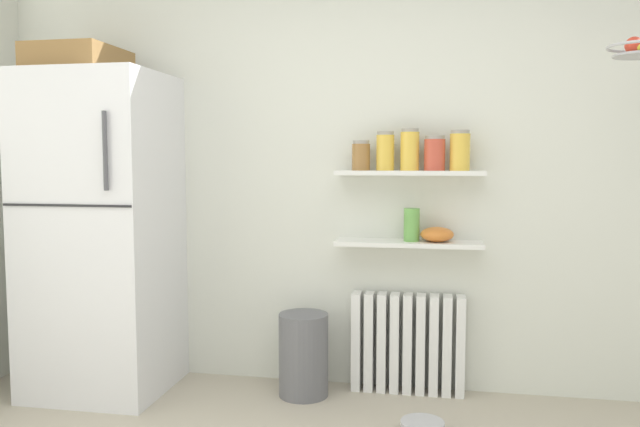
% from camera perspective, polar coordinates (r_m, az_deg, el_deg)
% --- Properties ---
extents(back_wall, '(7.04, 0.10, 2.60)m').
position_cam_1_polar(back_wall, '(3.68, 4.21, 4.42)').
color(back_wall, silver).
rests_on(back_wall, ground_plane).
extents(refrigerator, '(0.74, 0.71, 1.96)m').
position_cam_1_polar(refrigerator, '(3.79, -19.31, -1.29)').
color(refrigerator, silver).
rests_on(refrigerator, ground_plane).
extents(radiator, '(0.64, 0.12, 0.57)m').
position_cam_1_polar(radiator, '(3.68, 8.00, -11.64)').
color(radiator, white).
rests_on(radiator, ground_plane).
extents(wall_shelf_lower, '(0.82, 0.22, 0.02)m').
position_cam_1_polar(wall_shelf_lower, '(3.53, 8.09, -2.71)').
color(wall_shelf_lower, white).
extents(wall_shelf_upper, '(0.82, 0.22, 0.02)m').
position_cam_1_polar(wall_shelf_upper, '(3.50, 8.16, 3.69)').
color(wall_shelf_upper, white).
extents(storage_jar_0, '(0.10, 0.10, 0.17)m').
position_cam_1_polar(storage_jar_0, '(3.52, 3.76, 5.29)').
color(storage_jar_0, olive).
rests_on(storage_jar_0, wall_shelf_upper).
extents(storage_jar_1, '(0.10, 0.10, 0.22)m').
position_cam_1_polar(storage_jar_1, '(3.51, 5.97, 5.67)').
color(storage_jar_1, yellow).
rests_on(storage_jar_1, wall_shelf_upper).
extents(storage_jar_2, '(0.10, 0.10, 0.23)m').
position_cam_1_polar(storage_jar_2, '(3.50, 8.19, 5.78)').
color(storage_jar_2, yellow).
rests_on(storage_jar_2, wall_shelf_upper).
extents(storage_jar_3, '(0.11, 0.11, 0.19)m').
position_cam_1_polar(storage_jar_3, '(3.50, 10.41, 5.41)').
color(storage_jar_3, '#C64C38').
rests_on(storage_jar_3, wall_shelf_upper).
extents(storage_jar_4, '(0.11, 0.11, 0.22)m').
position_cam_1_polar(storage_jar_4, '(3.50, 12.64, 5.61)').
color(storage_jar_4, yellow).
rests_on(storage_jar_4, wall_shelf_upper).
extents(vase, '(0.09, 0.09, 0.18)m').
position_cam_1_polar(vase, '(3.52, 8.36, -1.02)').
color(vase, '#66A84C').
rests_on(vase, wall_shelf_lower).
extents(shelf_bowl, '(0.18, 0.18, 0.08)m').
position_cam_1_polar(shelf_bowl, '(3.52, 10.62, -1.88)').
color(shelf_bowl, orange).
rests_on(shelf_bowl, wall_shelf_lower).
extents(trash_bin, '(0.28, 0.28, 0.47)m').
position_cam_1_polar(trash_bin, '(3.61, -1.51, -12.75)').
color(trash_bin, slate).
rests_on(trash_bin, ground_plane).
extents(pet_food_bowl, '(0.22, 0.22, 0.05)m').
position_cam_1_polar(pet_food_bowl, '(3.28, 9.33, -18.61)').
color(pet_food_bowl, '#B7B7BC').
rests_on(pet_food_bowl, ground_plane).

